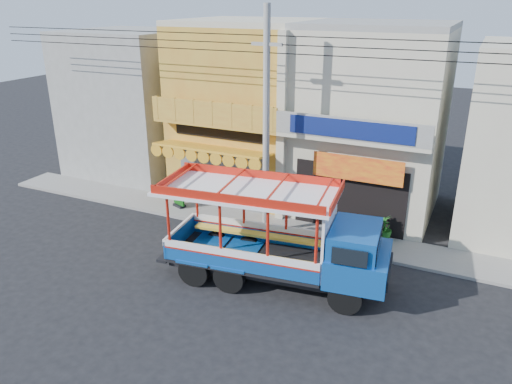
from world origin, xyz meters
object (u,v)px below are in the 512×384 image
at_px(potted_plant_a, 374,234).
at_px(potted_plant_c, 385,228).
at_px(songthaew_truck, 291,240).
at_px(potted_plant_b, 376,231).
at_px(green_sign, 179,197).
at_px(utility_pole, 270,115).

xyz_separation_m(potted_plant_a, potted_plant_c, (0.26, 0.74, -0.02)).
relative_size(songthaew_truck, potted_plant_b, 7.66).
bearing_deg(songthaew_truck, potted_plant_a, 62.30).
bearing_deg(potted_plant_c, songthaew_truck, -21.38).
distance_m(songthaew_truck, potted_plant_a, 4.41).
xyz_separation_m(green_sign, potted_plant_b, (9.05, 0.16, 0.06)).
bearing_deg(potted_plant_c, potted_plant_a, -14.32).
bearing_deg(potted_plant_c, green_sign, -81.40).
xyz_separation_m(utility_pole, potted_plant_b, (4.20, 0.87, -4.40)).
distance_m(utility_pole, potted_plant_a, 6.07).
relative_size(utility_pole, potted_plant_c, 26.22).
height_order(utility_pole, songthaew_truck, utility_pole).
height_order(utility_pole, potted_plant_c, utility_pole).
relative_size(potted_plant_b, potted_plant_c, 0.97).
relative_size(green_sign, potted_plant_a, 0.98).
relative_size(utility_pole, green_sign, 25.96).
xyz_separation_m(songthaew_truck, potted_plant_c, (2.25, 4.53, -1.07)).
relative_size(green_sign, potted_plant_c, 1.01).
xyz_separation_m(utility_pole, potted_plant_a, (4.18, 0.55, -4.36)).
bearing_deg(utility_pole, green_sign, 171.60).
xyz_separation_m(utility_pole, potted_plant_c, (4.45, 1.30, -4.38)).
xyz_separation_m(songthaew_truck, potted_plant_b, (2.01, 4.11, -1.09)).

